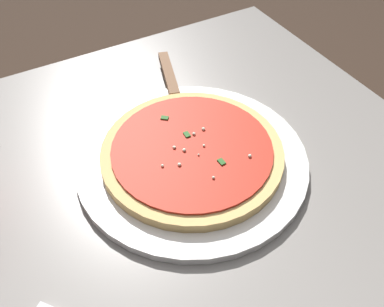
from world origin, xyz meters
TOP-DOWN VIEW (x-y plane):
  - restaurant_table at (0.00, 0.00)m, footprint 0.86×0.76m
  - serving_plate at (0.06, 0.01)m, footprint 0.35×0.35m
  - pizza at (0.06, 0.01)m, footprint 0.27×0.27m
  - pizza_server at (0.10, 0.17)m, footprint 0.11×0.22m

SIDE VIEW (x-z plane):
  - restaurant_table at x=0.00m, z-range 0.21..0.97m
  - serving_plate at x=0.06m, z-range 0.75..0.77m
  - pizza_server at x=0.10m, z-range 0.77..0.78m
  - pizza at x=0.06m, z-range 0.77..0.79m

